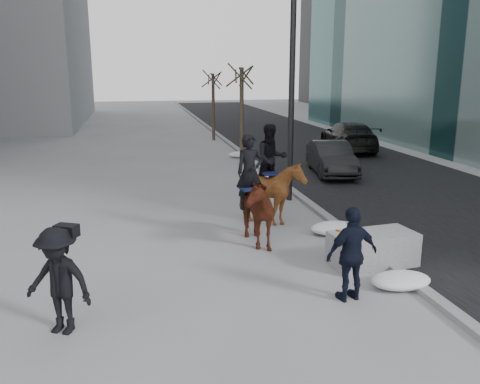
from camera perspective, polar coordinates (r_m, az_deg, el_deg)
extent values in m
plane|color=gray|center=(10.48, 1.36, -9.53)|extent=(120.00, 120.00, 0.00)
cube|color=black|center=(21.85, 13.40, 2.40)|extent=(8.00, 90.00, 0.01)
cube|color=gray|center=(20.48, 3.20, 2.17)|extent=(0.25, 90.00, 0.12)
cube|color=#97979A|center=(11.34, 14.68, -6.20)|extent=(1.90, 1.11, 0.72)
imported|color=black|center=(20.67, 10.23, 3.76)|extent=(1.98, 4.14, 1.31)
imported|color=black|center=(26.94, 12.10, 6.14)|extent=(2.87, 5.40, 1.49)
imported|color=#46160E|center=(12.14, 1.23, -1.94)|extent=(1.17, 2.14, 1.72)
imported|color=black|center=(12.08, 1.09, 2.24)|extent=(0.70, 0.51, 1.80)
cube|color=#0F1637|center=(12.16, 1.09, 0.49)|extent=(0.54, 0.61, 0.06)
imported|color=#4B1C0F|center=(13.74, 3.62, -0.02)|extent=(1.54, 1.71, 1.77)
imported|color=black|center=(13.70, 3.51, 3.77)|extent=(0.95, 0.76, 1.85)
cube|color=#10163E|center=(13.77, 3.49, 2.17)|extent=(0.52, 0.59, 0.06)
imported|color=black|center=(9.43, 12.46, -6.84)|extent=(1.09, 0.60, 1.75)
cylinder|color=#C54B0B|center=(9.79, 10.97, -4.29)|extent=(0.04, 0.18, 0.07)
imported|color=black|center=(8.60, -19.72, -9.39)|extent=(1.31, 1.10, 1.75)
cube|color=black|center=(8.56, -18.90, -4.13)|extent=(0.42, 0.36, 0.20)
cylinder|color=black|center=(16.00, 5.91, 14.92)|extent=(0.18, 0.18, 9.00)
ellipsoid|color=white|center=(10.42, 17.61, -9.44)|extent=(1.20, 0.76, 0.30)
ellipsoid|color=white|center=(18.74, 3.68, 1.35)|extent=(1.12, 0.71, 0.29)
ellipsoid|color=white|center=(24.35, 0.02, 4.24)|extent=(1.14, 0.72, 0.29)
ellipsoid|color=white|center=(13.25, 10.56, -4.00)|extent=(1.25, 0.79, 0.32)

